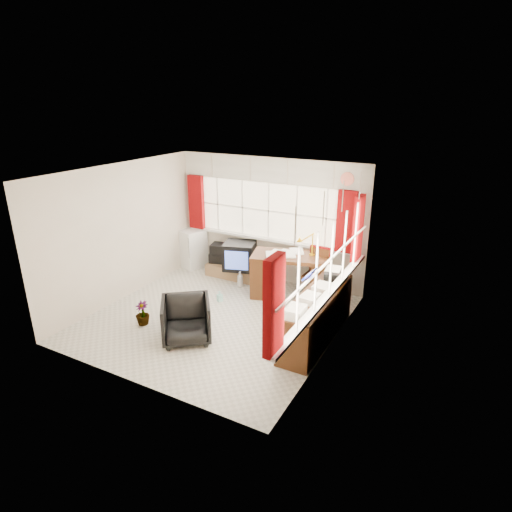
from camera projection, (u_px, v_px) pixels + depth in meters
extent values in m
plane|color=beige|center=(217.00, 318.00, 7.35)|extent=(4.00, 4.00, 0.00)
plane|color=beige|center=(269.00, 220.00, 8.57)|extent=(4.00, 0.00, 4.00)
plane|color=beige|center=(124.00, 297.00, 5.26)|extent=(4.00, 0.00, 4.00)
plane|color=beige|center=(122.00, 232.00, 7.80)|extent=(0.00, 4.00, 4.00)
plane|color=beige|center=(333.00, 272.00, 6.03)|extent=(0.00, 4.00, 4.00)
plane|color=white|center=(211.00, 172.00, 6.48)|extent=(4.00, 4.00, 0.00)
plane|color=#FFEEC9|center=(269.00, 211.00, 8.48)|extent=(3.60, 0.00, 3.60)
cube|color=white|center=(268.00, 239.00, 8.65)|extent=(3.70, 0.12, 0.05)
cube|color=white|center=(218.00, 204.00, 9.01)|extent=(0.03, 0.02, 1.10)
cube|color=white|center=(242.00, 208.00, 8.74)|extent=(0.03, 0.02, 1.10)
cube|color=white|center=(269.00, 211.00, 8.47)|extent=(0.03, 0.02, 1.10)
cube|color=white|center=(297.00, 215.00, 8.21)|extent=(0.03, 0.02, 1.10)
cube|color=white|center=(326.00, 219.00, 7.94)|extent=(0.03, 0.02, 1.10)
plane|color=#FFEEC9|center=(332.00, 258.00, 5.97)|extent=(0.00, 3.60, 3.60)
cube|color=white|center=(327.00, 295.00, 6.19)|extent=(0.12, 3.70, 0.05)
cube|color=white|center=(298.00, 290.00, 4.98)|extent=(0.02, 0.03, 1.10)
cube|color=white|center=(316.00, 273.00, 5.48)|extent=(0.02, 0.03, 1.10)
cube|color=white|center=(332.00, 258.00, 5.97)|extent=(0.02, 0.03, 1.10)
cube|color=white|center=(344.00, 246.00, 6.47)|extent=(0.02, 0.03, 1.10)
cube|color=white|center=(356.00, 235.00, 6.96)|extent=(0.02, 0.03, 1.10)
cube|color=maroon|center=(196.00, 202.00, 9.17)|extent=(0.35, 0.10, 1.15)
cube|color=maroon|center=(346.00, 222.00, 7.71)|extent=(0.35, 0.10, 1.15)
cube|color=maroon|center=(358.00, 228.00, 7.32)|extent=(0.10, 0.35, 1.15)
cube|color=maroon|center=(274.00, 306.00, 4.60)|extent=(0.10, 0.35, 1.15)
cube|color=white|center=(269.00, 170.00, 8.19)|extent=(3.95, 0.08, 0.48)
cube|color=white|center=(335.00, 202.00, 5.70)|extent=(0.08, 3.95, 0.48)
cube|color=#532D13|center=(291.00, 257.00, 7.90)|extent=(1.59, 1.09, 0.07)
cube|color=#532D13|center=(262.00, 275.00, 8.15)|extent=(0.50, 0.71, 0.77)
cube|color=#532D13|center=(320.00, 280.00, 7.94)|extent=(0.50, 0.71, 0.77)
cube|color=white|center=(291.00, 254.00, 7.89)|extent=(0.33, 0.39, 0.02)
cube|color=white|center=(291.00, 254.00, 7.89)|extent=(0.33, 0.39, 0.02)
cube|color=white|center=(291.00, 254.00, 7.89)|extent=(0.33, 0.39, 0.02)
cube|color=white|center=(291.00, 254.00, 7.88)|extent=(0.33, 0.39, 0.02)
cube|color=white|center=(292.00, 254.00, 7.88)|extent=(0.33, 0.39, 0.02)
cylinder|color=#E6B209|center=(312.00, 254.00, 7.89)|extent=(0.10, 0.10, 0.02)
cylinder|color=#E6B209|center=(312.00, 244.00, 7.83)|extent=(0.02, 0.02, 0.38)
cone|color=#E6B209|center=(313.00, 237.00, 7.77)|extent=(0.18, 0.16, 0.15)
cube|color=black|center=(314.00, 299.00, 8.00)|extent=(0.43, 0.43, 0.04)
cylinder|color=silver|center=(315.00, 288.00, 7.92)|extent=(0.06, 0.06, 0.48)
cube|color=#532D13|center=(315.00, 276.00, 7.84)|extent=(0.42, 0.41, 0.06)
cube|color=#532D13|center=(320.00, 260.00, 7.92)|extent=(0.37, 0.06, 0.46)
cube|color=maroon|center=(320.00, 259.00, 7.91)|extent=(0.41, 0.07, 0.48)
imported|color=black|center=(186.00, 320.00, 6.59)|extent=(1.03, 1.04, 0.68)
cube|color=white|center=(265.00, 294.00, 8.18)|extent=(0.38, 0.25, 0.07)
cube|color=white|center=(259.00, 279.00, 8.19)|extent=(0.05, 0.11, 0.47)
cube|color=white|center=(261.00, 279.00, 8.15)|extent=(0.05, 0.11, 0.47)
cube|color=white|center=(263.00, 280.00, 8.12)|extent=(0.05, 0.11, 0.47)
cube|color=white|center=(265.00, 281.00, 8.08)|extent=(0.05, 0.11, 0.47)
cube|color=white|center=(267.00, 282.00, 8.05)|extent=(0.05, 0.11, 0.47)
cube|color=white|center=(269.00, 283.00, 8.01)|extent=(0.05, 0.11, 0.47)
cube|color=white|center=(271.00, 283.00, 7.97)|extent=(0.05, 0.11, 0.47)
cube|color=#532D13|center=(317.00, 317.00, 6.62)|extent=(0.50, 2.00, 0.75)
cube|color=white|center=(295.00, 313.00, 5.82)|extent=(0.24, 0.32, 0.10)
cube|color=white|center=(310.00, 298.00, 6.26)|extent=(0.24, 0.32, 0.10)
cube|color=white|center=(322.00, 285.00, 6.70)|extent=(0.24, 0.32, 0.10)
cube|color=white|center=(333.00, 273.00, 7.15)|extent=(0.24, 0.32, 0.10)
cube|color=black|center=(334.00, 274.00, 7.06)|extent=(0.41, 0.47, 0.13)
cube|color=#A47752|center=(239.00, 272.00, 8.97)|extent=(1.40, 0.50, 0.25)
cube|color=black|center=(240.00, 256.00, 8.74)|extent=(0.75, 0.71, 0.56)
cube|color=#4D6BDC|center=(236.00, 261.00, 8.47)|extent=(0.45, 0.16, 0.38)
cube|color=black|center=(224.00, 257.00, 9.14)|extent=(0.63, 0.48, 0.20)
cube|color=black|center=(223.00, 249.00, 9.07)|extent=(0.58, 0.45, 0.19)
cube|color=white|center=(192.00, 248.00, 9.49)|extent=(0.63, 0.63, 0.85)
cube|color=silver|center=(189.00, 248.00, 9.13)|extent=(0.03, 0.03, 0.45)
imported|color=silver|center=(240.00, 279.00, 8.53)|extent=(0.14, 0.14, 0.32)
imported|color=#96E0D5|center=(220.00, 296.00, 7.93)|extent=(0.12, 0.12, 0.20)
imported|color=black|center=(142.00, 313.00, 7.08)|extent=(0.24, 0.24, 0.41)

